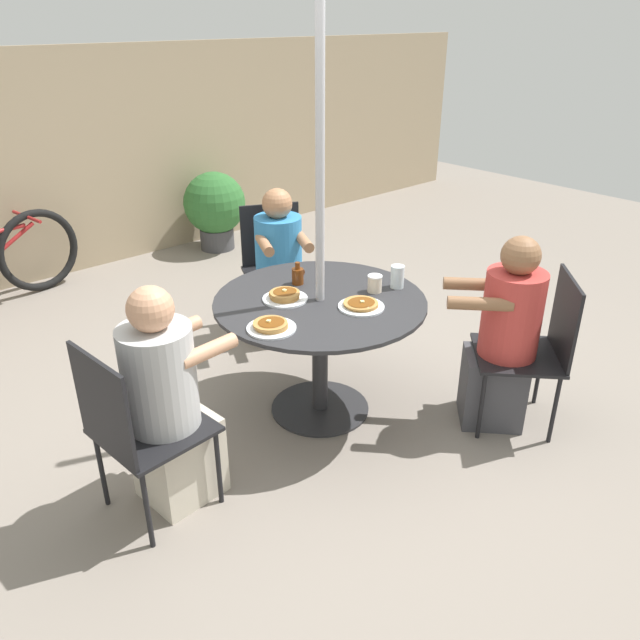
{
  "coord_description": "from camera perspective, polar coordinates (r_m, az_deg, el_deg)",
  "views": [
    {
      "loc": [
        -2.08,
        -2.34,
        2.15
      ],
      "look_at": [
        0.0,
        0.0,
        0.6
      ],
      "focal_mm": 35.0,
      "sensor_mm": 36.0,
      "label": 1
    }
  ],
  "objects": [
    {
      "name": "ground_plane",
      "position": [
        3.79,
        0.0,
        -8.1
      ],
      "size": [
        12.0,
        12.0,
        0.0
      ],
      "primitive_type": "plane",
      "color": "gray"
    },
    {
      "name": "back_fence",
      "position": [
        6.01,
        -21.14,
        13.24
      ],
      "size": [
        10.0,
        0.06,
        1.91
      ],
      "primitive_type": "cube",
      "color": "tan",
      "rests_on": "ground"
    },
    {
      "name": "patio_table",
      "position": [
        3.5,
        0.0,
        -0.29
      ],
      "size": [
        1.18,
        1.18,
        0.72
      ],
      "color": "#28282B",
      "rests_on": "ground"
    },
    {
      "name": "umbrella_pole",
      "position": [
        3.28,
        0.0,
        8.7
      ],
      "size": [
        0.05,
        0.05,
        2.3
      ],
      "primitive_type": "cylinder",
      "color": "#ADADB2",
      "rests_on": "ground"
    },
    {
      "name": "patio_chair_north",
      "position": [
        4.59,
        -4.19,
        5.42
      ],
      "size": [
        0.61,
        0.61,
        0.9
      ],
      "rotation": [
        0.0,
        0.0,
        -3.58
      ],
      "color": "black",
      "rests_on": "ground"
    },
    {
      "name": "diner_north",
      "position": [
        4.43,
        -3.68,
        4.46
      ],
      "size": [
        0.49,
        0.55,
        1.08
      ],
      "rotation": [
        0.0,
        0.0,
        -3.58
      ],
      "color": "gray",
      "rests_on": "ground"
    },
    {
      "name": "patio_chair_east",
      "position": [
        2.91,
        -16.64,
        -9.18
      ],
      "size": [
        0.5,
        0.5,
        0.9
      ],
      "rotation": [
        0.0,
        0.0,
        -1.48
      ],
      "color": "black",
      "rests_on": "ground"
    },
    {
      "name": "diner_east",
      "position": [
        2.97,
        -13.7,
        -7.74
      ],
      "size": [
        0.5,
        0.36,
        1.12
      ],
      "rotation": [
        0.0,
        0.0,
        -1.48
      ],
      "color": "beige",
      "rests_on": "ground"
    },
    {
      "name": "patio_chair_south",
      "position": [
        3.63,
        19.18,
        -2.04
      ],
      "size": [
        0.65,
        0.65,
        0.9
      ],
      "rotation": [
        0.0,
        0.0,
        0.75
      ],
      "color": "black",
      "rests_on": "ground"
    },
    {
      "name": "diner_south",
      "position": [
        3.58,
        16.4,
        -1.82
      ],
      "size": [
        0.56,
        0.57,
        1.12
      ],
      "rotation": [
        0.0,
        0.0,
        0.75
      ],
      "color": "#3D3D42",
      "rests_on": "ground"
    },
    {
      "name": "pancake_plate_a",
      "position": [
        3.43,
        -3.24,
        2.19
      ],
      "size": [
        0.25,
        0.25,
        0.06
      ],
      "color": "white",
      "rests_on": "patio_table"
    },
    {
      "name": "pancake_plate_b",
      "position": [
        3.34,
        3.79,
        1.37
      ],
      "size": [
        0.25,
        0.25,
        0.04
      ],
      "color": "white",
      "rests_on": "patio_table"
    },
    {
      "name": "pancake_plate_c",
      "position": [
        3.11,
        -4.49,
        -0.56
      ],
      "size": [
        0.25,
        0.25,
        0.05
      ],
      "color": "white",
      "rests_on": "patio_table"
    },
    {
      "name": "syrup_bottle",
      "position": [
        3.62,
        -2.04,
        4.09
      ],
      "size": [
        0.09,
        0.07,
        0.13
      ],
      "color": "#602D0F",
      "rests_on": "patio_table"
    },
    {
      "name": "coffee_cup",
      "position": [
        3.53,
        5.03,
        3.34
      ],
      "size": [
        0.08,
        0.08,
        0.1
      ],
      "color": "beige",
      "rests_on": "patio_table"
    },
    {
      "name": "drinking_glass_a",
      "position": [
        3.59,
        7.09,
        3.96
      ],
      "size": [
        0.08,
        0.08,
        0.13
      ],
      "primitive_type": "cylinder",
      "color": "silver",
      "rests_on": "patio_table"
    },
    {
      "name": "potted_shrub",
      "position": [
        6.29,
        -9.6,
        10.19
      ],
      "size": [
        0.6,
        0.6,
        0.77
      ],
      "color": "#3D3D3F",
      "rests_on": "ground"
    }
  ]
}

